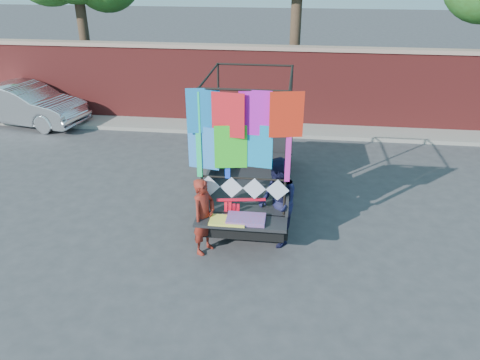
# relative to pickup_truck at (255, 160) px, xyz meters

# --- Properties ---
(ground) EXTENTS (90.00, 90.00, 0.00)m
(ground) POSITION_rel_pickup_truck_xyz_m (-0.27, -1.98, -0.80)
(ground) COLOR #38383A
(ground) RESTS_ON ground
(brick_wall) EXTENTS (30.00, 0.45, 2.61)m
(brick_wall) POSITION_rel_pickup_truck_xyz_m (-0.27, 5.02, 0.52)
(brick_wall) COLOR maroon
(brick_wall) RESTS_ON ground
(curb) EXTENTS (30.00, 1.20, 0.12)m
(curb) POSITION_rel_pickup_truck_xyz_m (-0.27, 4.32, -0.74)
(curb) COLOR gray
(curb) RESTS_ON ground
(pickup_truck) EXTENTS (2.02, 5.07, 3.19)m
(pickup_truck) POSITION_rel_pickup_truck_xyz_m (0.00, 0.00, 0.00)
(pickup_truck) COLOR black
(pickup_truck) RESTS_ON ground
(sedan) EXTENTS (4.38, 2.26, 1.38)m
(sedan) POSITION_rel_pickup_truck_xyz_m (-8.16, 4.00, -0.12)
(sedan) COLOR silver
(sedan) RESTS_ON ground
(woman) EXTENTS (0.58, 0.67, 1.54)m
(woman) POSITION_rel_pickup_truck_xyz_m (-0.72, -2.72, -0.03)
(woman) COLOR maroon
(woman) RESTS_ON ground
(man) EXTENTS (0.93, 1.05, 1.81)m
(man) POSITION_rel_pickup_truck_xyz_m (0.65, -2.24, 0.10)
(man) COLOR #161738
(man) RESTS_ON ground
(streamer_bundle) EXTENTS (0.93, 0.19, 0.64)m
(streamer_bundle) POSITION_rel_pickup_truck_xyz_m (-0.14, -2.49, 0.06)
(streamer_bundle) COLOR #FF0D27
(streamer_bundle) RESTS_ON ground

